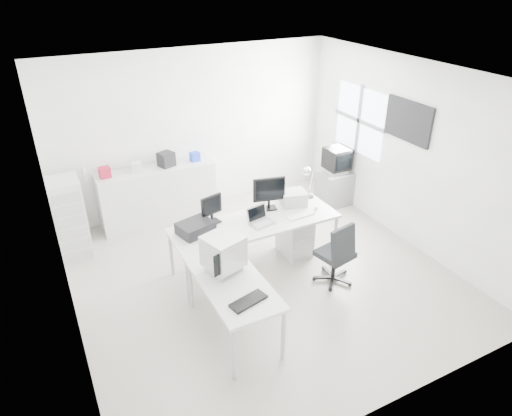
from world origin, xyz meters
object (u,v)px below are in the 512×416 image
crt_monitor (223,255)px  filing_cabinet (70,218)px  drawer_pedestal (295,235)px  sideboard (158,194)px  tv_cabinet (334,188)px  office_chair (335,251)px  side_desk (234,307)px  inkjet_printer (195,228)px  lcd_monitor_small (212,210)px  laptop (262,217)px  crt_tv (337,161)px  main_desk (255,244)px  laser_printer (293,198)px  lcd_monitor_large (269,194)px

crt_monitor → filing_cabinet: (-1.45, 2.38, -0.35)m
drawer_pedestal → sideboard: bearing=128.6°
tv_cabinet → office_chair: bearing=-125.8°
side_desk → inkjet_printer: 1.28m
lcd_monitor_small → tv_cabinet: 2.96m
inkjet_printer → tv_cabinet: (3.05, 1.02, -0.52)m
laptop → crt_monitor: size_ratio=0.80×
lcd_monitor_small → office_chair: size_ratio=0.42×
crt_monitor → office_chair: bearing=-15.7°
inkjet_printer → lcd_monitor_small: (0.30, 0.15, 0.13)m
crt_tv → filing_cabinet: bearing=174.8°
inkjet_printer → crt_tv: 3.22m
main_desk → side_desk: (-0.85, -1.10, 0.00)m
side_desk → crt_monitor: crt_monitor is taller
drawer_pedestal → lcd_monitor_small: bearing=170.9°
main_desk → office_chair: office_chair is taller
laser_printer → inkjet_printer: bearing=-161.3°
crt_tv → sideboard: 3.19m
filing_cabinet → sideboard: bearing=17.3°
crt_monitor → side_desk: bearing=-107.2°
lcd_monitor_small → sideboard: 1.82m
inkjet_printer → lcd_monitor_small: size_ratio=1.09×
inkjet_printer → office_chair: office_chair is taller
laser_printer → sideboard: bearing=146.5°
filing_cabinet → office_chair: bearing=-36.9°
lcd_monitor_small → sideboard: lcd_monitor_small is taller
laser_printer → filing_cabinet: size_ratio=0.29×
crt_monitor → office_chair: 1.73m
lcd_monitor_small → filing_cabinet: filing_cabinet is taller
laser_printer → sideboard: (-1.59, 1.76, -0.37)m
laptop → side_desk: bearing=-143.0°
crt_monitor → inkjet_printer: bearing=72.8°
crt_monitor → office_chair: size_ratio=0.45×
drawer_pedestal → laser_printer: size_ratio=1.65×
sideboard → office_chair: bearing=-59.3°
tv_cabinet → sideboard: sideboard is taller
sideboard → laptop: bearing=-66.8°
drawer_pedestal → lcd_monitor_large: (-0.35, 0.20, 0.70)m
laptop → tv_cabinet: bearing=18.5°
main_desk → side_desk: 1.39m
inkjet_printer → laser_printer: bearing=-10.5°
laptop → filing_cabinet: filing_cabinet is taller
main_desk → crt_monitor: size_ratio=5.44×
laptop → filing_cabinet: size_ratio=0.28×
side_desk → tv_cabinet: size_ratio=2.24×
crt_tv → crt_monitor: bearing=-147.2°
laptop → crt_monitor: bearing=-151.2°
office_chair → side_desk: bearing=178.0°
lcd_monitor_large → laptop: 0.48m
inkjet_printer → laser_printer: laser_printer is taller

